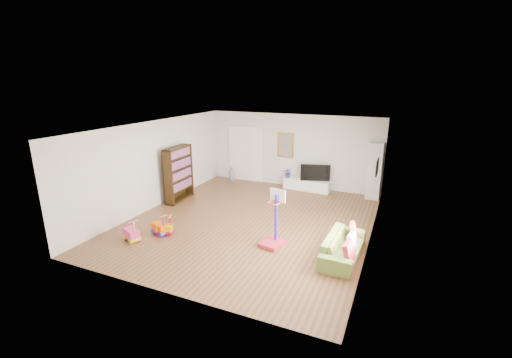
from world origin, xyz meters
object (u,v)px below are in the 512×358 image
at_px(media_console, 307,185).
at_px(bookshelf, 179,174).
at_px(sofa, 343,246).
at_px(basketball_hoop, 273,219).

distance_m(media_console, bookshelf, 4.58).
bearing_deg(sofa, basketball_hoop, 96.59).
xyz_separation_m(bookshelf, sofa, (5.69, -1.71, -0.64)).
bearing_deg(media_console, sofa, -61.05).
relative_size(sofa, basketball_hoop, 1.31).
distance_m(media_console, basketball_hoop, 4.62).
bearing_deg(bookshelf, basketball_hoop, -26.95).
xyz_separation_m(media_console, bookshelf, (-3.60, -2.74, 0.71)).
distance_m(bookshelf, basketball_hoop, 4.43).
bearing_deg(sofa, media_console, 27.39).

